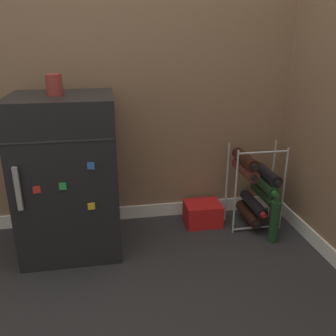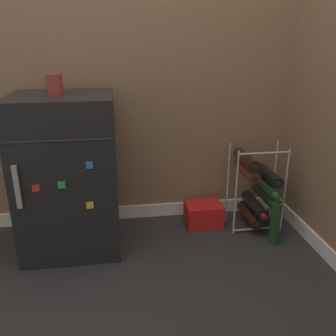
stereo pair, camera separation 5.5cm
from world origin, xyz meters
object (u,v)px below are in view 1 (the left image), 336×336
(mini_fridge, at_px, (68,176))
(loose_bottle_floor, at_px, (275,221))
(wine_rack, at_px, (256,187))
(fridge_top_cup, at_px, (54,85))
(soda_box, at_px, (203,213))

(mini_fridge, xyz_separation_m, loose_bottle_floor, (1.19, -0.16, -0.31))
(mini_fridge, height_order, wine_rack, mini_fridge)
(mini_fridge, height_order, fridge_top_cup, fridge_top_cup)
(wine_rack, distance_m, soda_box, 0.39)
(wine_rack, bearing_deg, fridge_top_cup, -176.83)
(mini_fridge, relative_size, fridge_top_cup, 8.45)
(fridge_top_cup, bearing_deg, soda_box, 9.04)
(fridge_top_cup, relative_size, loose_bottle_floor, 0.35)
(soda_box, bearing_deg, wine_rack, -11.86)
(wine_rack, bearing_deg, loose_bottle_floor, -80.28)
(mini_fridge, xyz_separation_m, wine_rack, (1.16, 0.06, -0.18))
(wine_rack, xyz_separation_m, fridge_top_cup, (-1.18, -0.07, 0.68))
(fridge_top_cup, xyz_separation_m, loose_bottle_floor, (1.21, -0.15, -0.82))
(mini_fridge, xyz_separation_m, soda_box, (0.82, 0.13, -0.38))
(fridge_top_cup, bearing_deg, loose_bottle_floor, -7.18)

